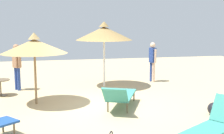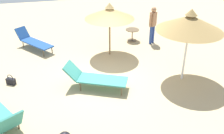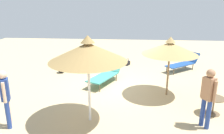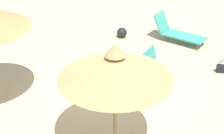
{
  "view_description": "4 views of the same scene",
  "coord_description": "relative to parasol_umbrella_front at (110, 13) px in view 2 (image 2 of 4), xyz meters",
  "views": [
    {
      "loc": [
        -1.5,
        -9.4,
        2.64
      ],
      "look_at": [
        0.65,
        0.15,
        1.19
      ],
      "focal_mm": 49.25,
      "sensor_mm": 36.0,
      "label": 1
    },
    {
      "loc": [
        8.22,
        -1.7,
        4.98
      ],
      "look_at": [
        0.6,
        0.12,
        0.67
      ],
      "focal_mm": 40.77,
      "sensor_mm": 36.0,
      "label": 2
    },
    {
      "loc": [
        -0.28,
        8.78,
        3.59
      ],
      "look_at": [
        0.41,
        0.39,
        1.03
      ],
      "focal_mm": 35.37,
      "sensor_mm": 36.0,
      "label": 3
    },
    {
      "loc": [
        -6.11,
        2.41,
        4.51
      ],
      "look_at": [
        0.25,
        -0.18,
        0.64
      ],
      "focal_mm": 49.27,
      "sensor_mm": 36.0,
      "label": 4
    }
  ],
  "objects": [
    {
      "name": "lounge_chair_far_right",
      "position": [
        3.96,
        -3.98,
        -1.52
      ],
      "size": [
        1.87,
        1.51,
        0.89
      ],
      "color": "teal",
      "rests_on": "ground"
    },
    {
      "name": "side_table_round",
      "position": [
        -1.27,
        1.44,
        -1.47
      ],
      "size": [
        0.67,
        0.67,
        0.58
      ],
      "color": "brown",
      "rests_on": "ground"
    },
    {
      "name": "handbag",
      "position": [
        1.59,
        -4.03,
        -1.74
      ],
      "size": [
        0.3,
        0.35,
        0.39
      ],
      "color": "black",
      "rests_on": "ground"
    },
    {
      "name": "person_standing_near_left",
      "position": [
        -0.74,
        2.26,
        -0.83
      ],
      "size": [
        0.35,
        0.42,
        1.79
      ],
      "color": "navy",
      "rests_on": "ground"
    },
    {
      "name": "parasol_umbrella_edge",
      "position": [
        2.67,
        2.15,
        0.3
      ],
      "size": [
        2.27,
        2.27,
        2.66
      ],
      "color": "white",
      "rests_on": "ground"
    },
    {
      "name": "ground",
      "position": [
        1.78,
        -0.59,
        -1.92
      ],
      "size": [
        24.0,
        24.0,
        0.1
      ],
      "primitive_type": "cube",
      "color": "tan"
    },
    {
      "name": "lounge_chair_center",
      "position": [
        2.52,
        -1.12,
        -1.46
      ],
      "size": [
        1.53,
        2.26,
        0.86
      ],
      "color": "teal",
      "rests_on": "ground"
    },
    {
      "name": "parasol_umbrella_front",
      "position": [
        0.0,
        0.0,
        0.0
      ],
      "size": [
        2.08,
        2.08,
        2.31
      ],
      "color": "olive",
      "rests_on": "ground"
    },
    {
      "name": "lounge_chair_back",
      "position": [
        -1.36,
        -3.3,
        -1.47
      ],
      "size": [
        2.02,
        1.75,
        0.85
      ],
      "color": "#1E478C",
      "rests_on": "ground"
    }
  ]
}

